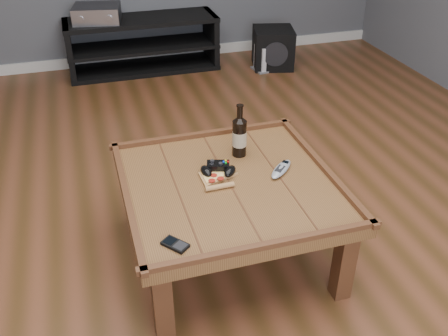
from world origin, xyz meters
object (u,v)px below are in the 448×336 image
object	(u,v)px
coffee_table	(229,193)
subwoofer	(273,48)
pizza_slice	(215,178)
game_console	(260,60)
remote_control	(281,169)
av_receiver	(97,14)
media_console	(143,45)
smartphone	(175,244)
game_controller	(218,169)
beer_bottle	(239,135)

from	to	relation	value
coffee_table	subwoofer	size ratio (longest dim) A/B	2.30
pizza_slice	game_console	world-z (taller)	pizza_slice
game_console	remote_control	bearing A→B (deg)	-117.03
coffee_table	av_receiver	world-z (taller)	av_receiver
subwoofer	game_console	xyz separation A→B (m)	(-0.16, -0.08, -0.07)
game_console	coffee_table	bearing A→B (deg)	-122.58
media_console	smartphone	xyz separation A→B (m)	(-0.34, -3.12, 0.21)
game_controller	remote_control	xyz separation A→B (m)	(0.30, -0.07, -0.01)
game_controller	pizza_slice	size ratio (longest dim) A/B	0.74
remote_control	game_console	distance (m)	2.53
media_console	smartphone	world-z (taller)	media_console
beer_bottle	remote_control	world-z (taller)	beer_bottle
game_controller	av_receiver	distance (m)	2.68
av_receiver	subwoofer	distance (m)	1.67
coffee_table	media_console	bearing A→B (deg)	90.00
game_controller	smartphone	size ratio (longest dim) A/B	1.55
media_console	beer_bottle	distance (m)	2.54
smartphone	game_console	bearing A→B (deg)	23.86
media_console	game_console	xyz separation A→B (m)	(1.06, -0.35, -0.14)
av_receiver	game_console	distance (m)	1.55
pizza_slice	remote_control	world-z (taller)	remote_control
smartphone	av_receiver	size ratio (longest dim) A/B	0.26
game_controller	smartphone	bearing A→B (deg)	-107.24
beer_bottle	remote_control	distance (m)	0.28
coffee_table	av_receiver	size ratio (longest dim) A/B	2.25
coffee_table	media_console	world-z (taller)	media_console
game_controller	smartphone	distance (m)	0.56
beer_bottle	pizza_slice	xyz separation A→B (m)	(-0.19, -0.19, -0.11)
pizza_slice	remote_control	bearing A→B (deg)	-4.99
subwoofer	remote_control	bearing A→B (deg)	-97.18
beer_bottle	game_controller	xyz separation A→B (m)	(-0.16, -0.14, -0.09)
remote_control	subwoofer	xyz separation A→B (m)	(0.94, 2.46, -0.28)
beer_bottle	game_console	size ratio (longest dim) A/B	1.17
beer_bottle	game_controller	size ratio (longest dim) A/B	1.51
pizza_slice	game_console	bearing A→B (deg)	63.24
coffee_table	subwoofer	world-z (taller)	coffee_table
remote_control	av_receiver	distance (m)	2.80
media_console	smartphone	bearing A→B (deg)	-96.25
game_controller	av_receiver	world-z (taller)	av_receiver
coffee_table	remote_control	world-z (taller)	remote_control
subwoofer	game_console	bearing A→B (deg)	-140.17
media_console	pizza_slice	distance (m)	2.72
av_receiver	subwoofer	bearing A→B (deg)	1.29
coffee_table	game_console	size ratio (longest dim) A/B	4.25
coffee_table	av_receiver	bearing A→B (deg)	97.94
media_console	game_controller	size ratio (longest dim) A/B	7.46
game_controller	coffee_table	bearing A→B (deg)	-56.52
remote_control	smartphone	bearing A→B (deg)	-102.29
pizza_slice	av_receiver	size ratio (longest dim) A/B	0.55
smartphone	media_console	bearing A→B (deg)	44.44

